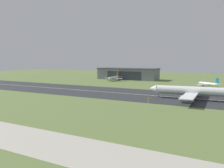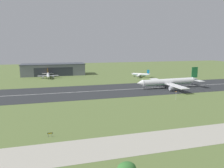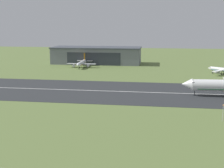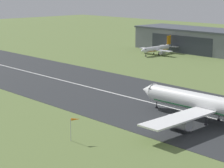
# 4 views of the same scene
# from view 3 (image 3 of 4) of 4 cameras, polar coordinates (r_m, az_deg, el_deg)

# --- Properties ---
(ground_plane) EXTENTS (642.68, 642.68, 0.00)m
(ground_plane) POSITION_cam_3_polar(r_m,az_deg,el_deg) (83.69, -6.64, -9.53)
(ground_plane) COLOR olive
(runway_strip) EXTENTS (402.68, 47.40, 0.06)m
(runway_strip) POSITION_cam_3_polar(r_m,az_deg,el_deg) (138.03, -0.36, -1.31)
(runway_strip) COLOR #2B2D30
(runway_strip) RESTS_ON ground_plane
(runway_centreline) EXTENTS (362.41, 0.70, 0.01)m
(runway_centreline) POSITION_cam_3_polar(r_m,az_deg,el_deg) (138.03, -0.36, -1.30)
(runway_centreline) COLOR silver
(runway_centreline) RESTS_ON runway_strip
(hangar_building) EXTENTS (66.68, 24.07, 12.47)m
(hangar_building) POSITION_cam_3_polar(r_m,az_deg,el_deg) (237.41, -2.83, 5.28)
(hangar_building) COLOR slate
(hangar_building) RESTS_ON ground_plane
(airplane_parked_west) EXTENTS (19.86, 24.28, 9.04)m
(airplane_parked_west) POSITION_cam_3_polar(r_m,az_deg,el_deg) (215.61, -5.57, 3.81)
(airplane_parked_west) COLOR silver
(airplane_parked_west) RESTS_ON ground_plane
(airplane_parked_centre) EXTENTS (18.64, 18.25, 7.92)m
(airplane_parked_centre) POSITION_cam_3_polar(r_m,az_deg,el_deg) (195.33, 19.62, 2.49)
(airplane_parked_centre) COLOR white
(airplane_parked_centre) RESTS_ON ground_plane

